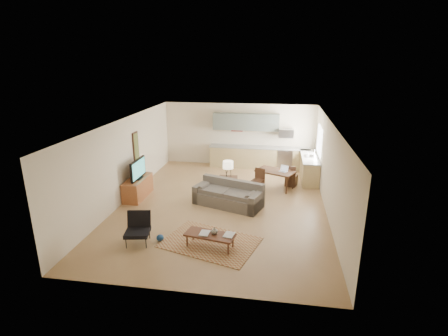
% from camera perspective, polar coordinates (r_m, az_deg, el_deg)
% --- Properties ---
extents(room, '(9.00, 9.00, 9.00)m').
position_cam_1_polar(room, '(10.92, -0.25, 0.53)').
color(room, olive).
rests_on(room, ground).
extents(kitchen_counter_back, '(4.26, 0.64, 0.92)m').
position_cam_1_polar(kitchen_counter_back, '(15.07, 5.71, 1.75)').
color(kitchen_counter_back, tan).
rests_on(kitchen_counter_back, ground).
extents(kitchen_counter_right, '(0.64, 2.26, 0.92)m').
position_cam_1_polar(kitchen_counter_right, '(13.98, 13.73, 0.05)').
color(kitchen_counter_right, tan).
rests_on(kitchen_counter_right, ground).
extents(kitchen_range, '(0.62, 0.62, 0.90)m').
position_cam_1_polar(kitchen_range, '(15.06, 9.89, 1.52)').
color(kitchen_range, '#A5A8AD').
rests_on(kitchen_range, ground).
extents(kitchen_microwave, '(0.62, 0.40, 0.35)m').
position_cam_1_polar(kitchen_microwave, '(14.82, 10.11, 5.63)').
color(kitchen_microwave, '#A5A8AD').
rests_on(kitchen_microwave, room).
extents(upper_cabinets, '(2.80, 0.34, 0.70)m').
position_cam_1_polar(upper_cabinets, '(14.93, 3.60, 7.52)').
color(upper_cabinets, slate).
rests_on(upper_cabinets, room).
extents(window_right, '(0.02, 1.40, 1.05)m').
position_cam_1_polar(window_right, '(13.73, 15.31, 4.33)').
color(window_right, white).
rests_on(window_right, room).
extents(wall_art_left, '(0.06, 0.42, 1.10)m').
position_cam_1_polar(wall_art_left, '(12.59, -14.16, 3.25)').
color(wall_art_left, olive).
rests_on(wall_art_left, room).
extents(triptych, '(1.70, 0.04, 0.50)m').
position_cam_1_polar(triptych, '(15.15, 2.12, 6.92)').
color(triptych, beige).
rests_on(triptych, room).
extents(rug, '(2.71, 2.23, 0.02)m').
position_cam_1_polar(rug, '(9.21, -2.28, -12.03)').
color(rug, brown).
rests_on(rug, floor).
extents(sofa, '(2.47, 1.68, 0.79)m').
position_cam_1_polar(sofa, '(11.18, 0.66, -4.27)').
color(sofa, '#575047').
rests_on(sofa, floor).
extents(coffee_table, '(1.32, 0.73, 0.38)m').
position_cam_1_polar(coffee_table, '(8.92, -2.31, -11.76)').
color(coffee_table, '#452213').
rests_on(coffee_table, floor).
extents(book_a, '(0.28, 0.35, 0.03)m').
position_cam_1_polar(book_a, '(8.87, -3.96, -10.50)').
color(book_a, maroon).
rests_on(book_a, coffee_table).
extents(book_b, '(0.35, 0.41, 0.02)m').
position_cam_1_polar(book_b, '(8.80, 0.07, -10.73)').
color(book_b, navy).
rests_on(book_b, coffee_table).
extents(vase, '(0.20, 0.20, 0.18)m').
position_cam_1_polar(vase, '(8.80, -1.59, -10.17)').
color(vase, black).
rests_on(vase, coffee_table).
extents(armchair, '(0.81, 0.81, 0.79)m').
position_cam_1_polar(armchair, '(9.26, -13.96, -9.70)').
color(armchair, black).
rests_on(armchair, floor).
extents(tv_credenza, '(0.56, 1.45, 0.67)m').
position_cam_1_polar(tv_credenza, '(12.22, -13.89, -3.15)').
color(tv_credenza, brown).
rests_on(tv_credenza, floor).
extents(tv, '(0.11, 1.12, 0.67)m').
position_cam_1_polar(tv, '(11.99, -13.88, -0.17)').
color(tv, black).
rests_on(tv, tv_credenza).
extents(console_table, '(0.63, 0.44, 0.72)m').
position_cam_1_polar(console_table, '(11.87, 0.66, -3.11)').
color(console_table, '#362014').
rests_on(console_table, floor).
extents(table_lamp, '(0.36, 0.36, 0.57)m').
position_cam_1_polar(table_lamp, '(11.66, 0.67, -0.13)').
color(table_lamp, beige).
rests_on(table_lamp, console_table).
extents(dining_table, '(1.53, 1.24, 0.67)m').
position_cam_1_polar(dining_table, '(12.79, 8.33, -1.86)').
color(dining_table, '#362014').
rests_on(dining_table, floor).
extents(dining_chair_near, '(0.51, 0.52, 0.81)m').
position_cam_1_polar(dining_chair_near, '(12.44, 5.54, -1.98)').
color(dining_chair_near, '#362014').
rests_on(dining_chair_near, floor).
extents(dining_chair_far, '(0.50, 0.51, 0.81)m').
position_cam_1_polar(dining_chair_far, '(13.12, 10.99, -1.18)').
color(dining_chair_far, '#362014').
rests_on(dining_chair_far, floor).
extents(laptop, '(0.35, 0.32, 0.21)m').
position_cam_1_polar(laptop, '(12.57, 9.62, -0.14)').
color(laptop, '#A5A8AD').
rests_on(laptop, dining_table).
extents(soap_bottle, '(0.11, 0.11, 0.19)m').
position_cam_1_polar(soap_bottle, '(13.73, 13.51, 2.16)').
color(soap_bottle, beige).
rests_on(soap_bottle, kitchen_counter_right).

